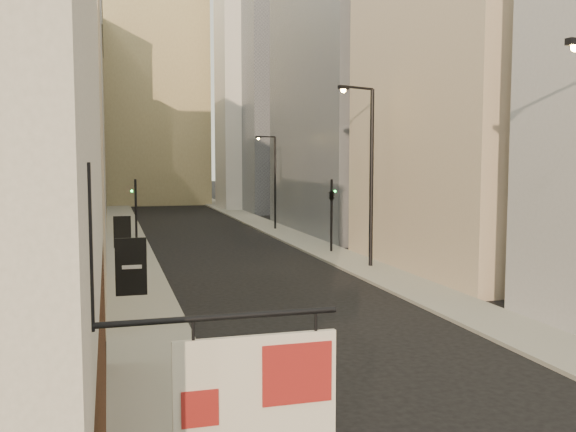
% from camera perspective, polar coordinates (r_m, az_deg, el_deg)
% --- Properties ---
extents(sidewalk_left, '(3.00, 140.00, 0.15)m').
position_cam_1_polar(sidewalk_left, '(58.21, -14.34, -1.26)').
color(sidewalk_left, '#9B9A8D').
rests_on(sidewalk_left, ground).
extents(sidewalk_right, '(3.00, 140.00, 0.15)m').
position_cam_1_polar(sidewalk_right, '(59.93, -1.81, -0.93)').
color(sidewalk_right, '#9B9A8D').
rests_on(sidewalk_right, ground).
extents(left_bldg_beige, '(8.00, 12.00, 16.00)m').
position_cam_1_polar(left_bldg_beige, '(29.19, -24.16, 7.85)').
color(left_bldg_beige, tan).
rests_on(left_bldg_beige, ground).
extents(left_bldg_grey, '(8.00, 16.00, 20.00)m').
position_cam_1_polar(left_bldg_grey, '(45.19, -21.27, 9.36)').
color(left_bldg_grey, '#A2A2A7').
rests_on(left_bldg_grey, ground).
extents(left_bldg_tan, '(8.00, 18.00, 17.00)m').
position_cam_1_polar(left_bldg_tan, '(63.02, -19.66, 6.75)').
color(left_bldg_tan, tan).
rests_on(left_bldg_tan, ground).
extents(left_bldg_wingrid, '(8.00, 20.00, 24.00)m').
position_cam_1_polar(left_bldg_wingrid, '(83.14, -18.80, 8.72)').
color(left_bldg_wingrid, gray).
rests_on(left_bldg_wingrid, ground).
extents(right_bldg_beige, '(8.00, 16.00, 20.00)m').
position_cam_1_polar(right_bldg_beige, '(38.54, 15.57, 10.32)').
color(right_bldg_beige, tan).
rests_on(right_bldg_beige, ground).
extents(right_bldg_wingrid, '(8.00, 20.00, 26.00)m').
position_cam_1_polar(right_bldg_wingrid, '(56.83, 4.90, 11.79)').
color(right_bldg_wingrid, gray).
rests_on(right_bldg_wingrid, ground).
extents(highrise, '(21.00, 23.00, 51.20)m').
position_cam_1_polar(highrise, '(87.04, 2.03, 17.91)').
color(highrise, gray).
rests_on(highrise, ground).
extents(clock_tower, '(14.00, 14.00, 44.90)m').
position_cam_1_polar(clock_tower, '(95.76, -11.79, 11.76)').
color(clock_tower, tan).
rests_on(clock_tower, ground).
extents(white_tower, '(8.00, 8.00, 41.50)m').
position_cam_1_polar(white_tower, '(83.69, -3.36, 13.51)').
color(white_tower, silver).
rests_on(white_tower, ground).
extents(streetlamp_mid, '(2.57, 1.26, 10.41)m').
position_cam_1_polar(streetlamp_mid, '(37.21, 7.15, 4.40)').
color(streetlamp_mid, black).
rests_on(streetlamp_mid, ground).
extents(streetlamp_far, '(2.05, 1.04, 8.35)m').
position_cam_1_polar(streetlamp_far, '(56.96, -1.33, 3.50)').
color(streetlamp_far, black).
rests_on(streetlamp_far, ground).
extents(traffic_light_left, '(0.55, 0.44, 5.00)m').
position_cam_1_polar(traffic_light_left, '(44.83, -13.38, 1.09)').
color(traffic_light_left, black).
rests_on(traffic_light_left, ground).
extents(traffic_light_right, '(0.66, 0.66, 5.00)m').
position_cam_1_polar(traffic_light_right, '(43.16, 3.90, 1.66)').
color(traffic_light_right, black).
rests_on(traffic_light_right, ground).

